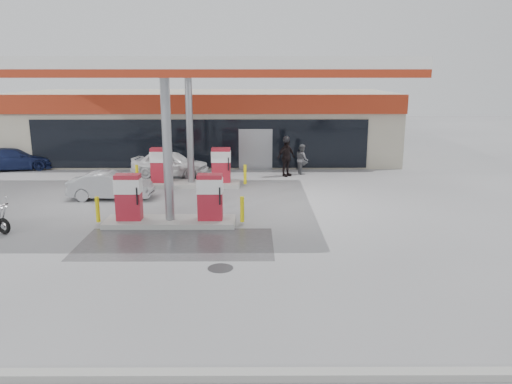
# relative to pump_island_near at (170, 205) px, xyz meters

# --- Properties ---
(ground) EXTENTS (90.00, 90.00, 0.00)m
(ground) POSITION_rel_pump_island_near_xyz_m (0.00, -2.00, -0.71)
(ground) COLOR gray
(ground) RESTS_ON ground
(wet_patch) EXTENTS (6.00, 3.00, 0.00)m
(wet_patch) POSITION_rel_pump_island_near_xyz_m (0.50, -2.00, -0.71)
(wet_patch) COLOR #4C4C4F
(wet_patch) RESTS_ON ground
(drain_cover) EXTENTS (0.70, 0.70, 0.01)m
(drain_cover) POSITION_rel_pump_island_near_xyz_m (2.00, -4.00, -0.71)
(drain_cover) COLOR #38383A
(drain_cover) RESTS_ON ground
(kerb) EXTENTS (28.00, 0.25, 0.15)m
(kerb) POSITION_rel_pump_island_near_xyz_m (0.00, -9.00, -0.64)
(kerb) COLOR gray
(kerb) RESTS_ON ground
(store_building) EXTENTS (22.00, 8.22, 4.00)m
(store_building) POSITION_rel_pump_island_near_xyz_m (0.01, 13.94, 1.30)
(store_building) COLOR #B4AD97
(store_building) RESTS_ON ground
(canopy) EXTENTS (16.00, 10.02, 5.51)m
(canopy) POSITION_rel_pump_island_near_xyz_m (0.00, 3.00, 4.56)
(canopy) COLOR silver
(canopy) RESTS_ON ground
(pump_island_near) EXTENTS (5.14, 1.30, 1.78)m
(pump_island_near) POSITION_rel_pump_island_near_xyz_m (0.00, 0.00, 0.00)
(pump_island_near) COLOR #9E9E99
(pump_island_near) RESTS_ON ground
(pump_island_far) EXTENTS (5.14, 1.30, 1.78)m
(pump_island_far) POSITION_rel_pump_island_near_xyz_m (0.00, 6.00, 0.00)
(pump_island_far) COLOR #9E9E99
(pump_island_far) RESTS_ON ground
(sedan_white) EXTENTS (4.07, 2.22, 1.31)m
(sedan_white) POSITION_rel_pump_island_near_xyz_m (-1.32, 8.20, -0.05)
(sedan_white) COLOR silver
(sedan_white) RESTS_ON ground
(attendant) EXTENTS (0.72, 0.85, 1.55)m
(attendant) POSITION_rel_pump_island_near_xyz_m (5.40, 8.80, 0.06)
(attendant) COLOR slate
(attendant) RESTS_ON ground
(hatchback_silver) EXTENTS (3.44, 1.26, 1.13)m
(hatchback_silver) POSITION_rel_pump_island_near_xyz_m (-3.04, 3.60, -0.15)
(hatchback_silver) COLOR #989CA0
(hatchback_silver) RESTS_ON ground
(parked_car_left) EXTENTS (4.38, 2.65, 1.19)m
(parked_car_left) POSITION_rel_pump_island_near_xyz_m (-10.00, 10.00, -0.12)
(parked_car_left) COLOR #161F49
(parked_car_left) RESTS_ON ground
(parked_car_right) EXTENTS (4.20, 2.94, 1.07)m
(parked_car_right) POSITION_rel_pump_island_near_xyz_m (4.50, 11.18, -0.18)
(parked_car_right) COLOR #A6A8AE
(parked_car_right) RESTS_ON ground
(biker_walking) EXTENTS (1.16, 1.07, 1.91)m
(biker_walking) POSITION_rel_pump_island_near_xyz_m (4.54, 8.20, 0.25)
(biker_walking) COLOR black
(biker_walking) RESTS_ON ground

